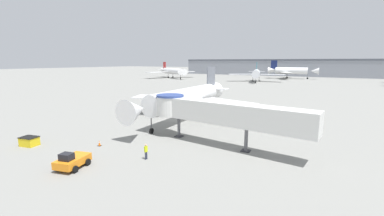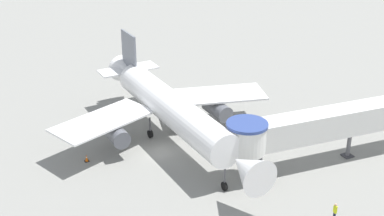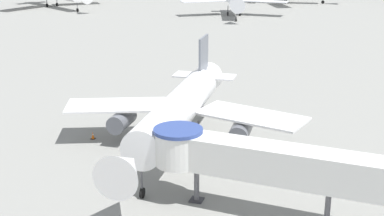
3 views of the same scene
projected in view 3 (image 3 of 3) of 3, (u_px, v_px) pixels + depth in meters
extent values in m
plane|color=gray|center=(155.00, 153.00, 54.84)|extent=(800.00, 800.00, 0.00)
cylinder|color=white|center=(177.00, 111.00, 53.99)|extent=(4.62, 22.08, 3.59)
cone|color=white|center=(125.00, 168.00, 40.72)|extent=(3.77, 4.11, 3.59)
cone|color=white|center=(204.00, 81.00, 65.27)|extent=(3.84, 5.55, 3.59)
cube|color=white|center=(118.00, 105.00, 58.07)|extent=(12.11, 8.59, 0.22)
cube|color=white|center=(252.00, 116.00, 54.62)|extent=(11.98, 7.74, 0.22)
cube|color=slate|center=(204.00, 56.00, 64.03)|extent=(0.43, 4.07, 4.67)
cube|color=white|center=(204.00, 76.00, 65.33)|extent=(7.64, 3.20, 0.18)
cylinder|color=#565960|center=(122.00, 120.00, 57.12)|extent=(2.16, 4.15, 1.97)
cylinder|color=#565960|center=(241.00, 130.00, 54.09)|extent=(2.16, 4.15, 1.97)
cylinder|color=#4C4C51|center=(142.00, 182.00, 44.92)|extent=(0.18, 0.18, 2.06)
cylinder|color=black|center=(142.00, 193.00, 45.24)|extent=(0.30, 0.91, 0.90)
cylinder|color=#4C4C51|center=(169.00, 127.00, 57.76)|extent=(0.22, 0.22, 2.06)
cylinder|color=black|center=(169.00, 136.00, 58.07)|extent=(0.44, 0.92, 0.90)
cylinder|color=#4C4C51|center=(198.00, 130.00, 57.00)|extent=(0.22, 0.22, 2.06)
cylinder|color=black|center=(198.00, 139.00, 57.31)|extent=(0.44, 0.92, 0.90)
cube|color=silver|center=(303.00, 167.00, 40.35)|extent=(20.78, 4.52, 2.80)
cylinder|color=silver|center=(178.00, 148.00, 44.10)|extent=(3.90, 3.90, 2.80)
cylinder|color=navy|center=(178.00, 130.00, 43.62)|extent=(4.10, 4.09, 0.30)
cylinder|color=#56565B|center=(197.00, 184.00, 44.40)|extent=(0.44, 0.44, 3.10)
cube|color=#333338|center=(197.00, 200.00, 44.85)|extent=(1.10, 1.10, 0.12)
cylinder|color=#56565B|center=(328.00, 207.00, 40.51)|extent=(0.44, 0.44, 3.10)
cube|color=black|center=(93.00, 139.00, 58.60)|extent=(0.49, 0.49, 0.04)
cone|color=orange|center=(93.00, 135.00, 58.47)|extent=(0.34, 0.34, 0.77)
cylinder|color=white|center=(93.00, 134.00, 58.44)|extent=(0.19, 0.19, 0.09)
cube|color=black|center=(273.00, 162.00, 52.62)|extent=(0.37, 0.37, 0.04)
cone|color=orange|center=(273.00, 159.00, 52.52)|extent=(0.26, 0.26, 0.58)
cylinder|color=white|center=(273.00, 158.00, 52.50)|extent=(0.14, 0.14, 0.07)
cylinder|color=black|center=(323.00, 2.00, 177.50)|extent=(1.12, 0.37, 1.10)
cylinder|color=black|center=(285.00, 2.00, 177.95)|extent=(1.14, 0.51, 1.10)
cylinder|color=black|center=(285.00, 1.00, 181.54)|extent=(1.14, 0.51, 1.10)
cylinder|color=#4C4C51|center=(77.00, 6.00, 157.98)|extent=(0.18, 0.18, 2.23)
cylinder|color=black|center=(78.00, 10.00, 158.32)|extent=(1.07, 0.81, 1.10)
cylinder|color=#4C4C51|center=(47.00, 2.00, 168.84)|extent=(0.22, 0.22, 2.23)
cylinder|color=black|center=(47.00, 5.00, 169.18)|extent=(1.14, 0.93, 1.10)
cylinder|color=#4C4C51|center=(57.00, 1.00, 170.99)|extent=(0.22, 0.22, 2.23)
cylinder|color=black|center=(57.00, 4.00, 171.33)|extent=(1.14, 0.93, 1.10)
cylinder|color=silver|center=(235.00, 0.00, 147.36)|extent=(8.40, 17.78, 3.83)
cone|color=silver|center=(237.00, 5.00, 135.62)|extent=(4.83, 5.10, 3.83)
cube|color=silver|center=(204.00, 1.00, 150.19)|extent=(13.34, 10.92, 0.22)
cube|color=silver|center=(264.00, 1.00, 149.83)|extent=(13.28, 4.89, 0.22)
cylinder|color=#4C4C51|center=(236.00, 15.00, 139.79)|extent=(0.18, 0.18, 2.20)
cylinder|color=black|center=(236.00, 19.00, 140.12)|extent=(0.55, 1.13, 1.10)
cylinder|color=#4C4C51|center=(228.00, 10.00, 150.39)|extent=(0.22, 0.22, 2.20)
cylinder|color=black|center=(228.00, 14.00, 150.73)|extent=(0.68, 1.17, 1.10)
cylinder|color=#4C4C51|center=(240.00, 10.00, 150.32)|extent=(0.22, 0.22, 2.20)
cylinder|color=black|center=(240.00, 14.00, 150.65)|extent=(0.68, 1.17, 1.10)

